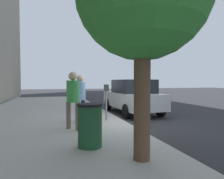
{
  "coord_description": "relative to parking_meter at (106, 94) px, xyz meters",
  "views": [
    {
      "loc": [
        -7.45,
        2.65,
        1.67
      ],
      "look_at": [
        1.12,
        0.18,
        1.33
      ],
      "focal_mm": 32.89,
      "sensor_mm": 36.0,
      "label": 1
    }
  ],
  "objects": [
    {
      "name": "sidewalk_slab",
      "position": [
        -0.33,
        2.36,
        -1.09
      ],
      "size": [
        28.0,
        6.0,
        0.15
      ],
      "primitive_type": "cube",
      "color": "#A8A59E",
      "rests_on": "ground_plane"
    },
    {
      "name": "ground_plane",
      "position": [
        -0.33,
        -0.64,
        -1.17
      ],
      "size": [
        80.0,
        80.0,
        0.0
      ],
      "primitive_type": "plane",
      "color": "#2B2B2D",
      "rests_on": "ground"
    },
    {
      "name": "pedestrian_at_meter",
      "position": [
        -0.15,
        1.04,
        0.02
      ],
      "size": [
        0.5,
        0.38,
        1.76
      ],
      "rotation": [
        0.0,
        0.0,
        -1.16
      ],
      "color": "#191E4C",
      "rests_on": "sidewalk_slab"
    },
    {
      "name": "trash_bin",
      "position": [
        -3.11,
        1.2,
        -0.51
      ],
      "size": [
        0.59,
        0.59,
        1.01
      ],
      "color": "#1E4C2D",
      "rests_on": "sidewalk_slab"
    },
    {
      "name": "parking_meter",
      "position": [
        0.0,
        0.0,
        0.0
      ],
      "size": [
        0.36,
        0.12,
        1.41
      ],
      "color": "gray",
      "rests_on": "sidewalk_slab"
    },
    {
      "name": "parked_sedan_near",
      "position": [
        2.26,
        -1.99,
        -0.27
      ],
      "size": [
        4.46,
        2.09,
        1.77
      ],
      "color": "silver",
      "rests_on": "ground_plane"
    },
    {
      "name": "pedestrian_bystander",
      "position": [
        -1.23,
        1.41,
        0.07
      ],
      "size": [
        0.45,
        0.41,
        1.83
      ],
      "rotation": [
        0.0,
        0.0,
        -0.85
      ],
      "color": "#726656",
      "rests_on": "sidewalk_slab"
    }
  ]
}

